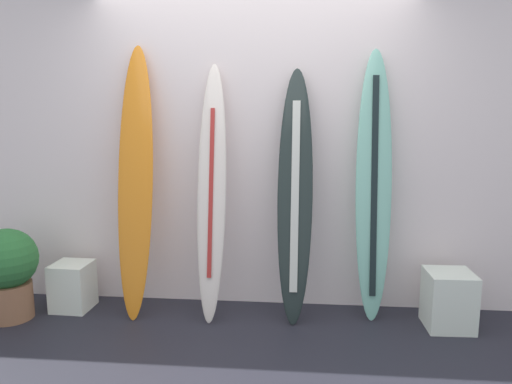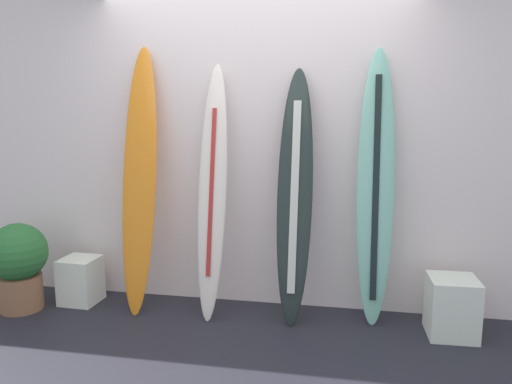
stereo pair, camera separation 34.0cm
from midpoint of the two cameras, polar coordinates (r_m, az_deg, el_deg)
The scene contains 9 objects.
ground at distance 3.21m, azimuth -5.77°, elevation -21.13°, with size 8.00×8.00×0.04m, color black.
wall_back at distance 4.05m, azimuth -2.59°, elevation 6.53°, with size 7.20×0.20×2.80m, color silver.
surfboard_sunset at distance 3.96m, azimuth -16.27°, elevation 1.12°, with size 0.29×0.47×2.12m.
surfboard_ivory at distance 3.79m, azimuth -7.75°, elevation -0.08°, with size 0.22×0.47×1.97m.
surfboard_charcoal at distance 3.71m, azimuth 1.96°, elevation -0.69°, with size 0.27×0.44×1.93m.
surfboard_seafoam at distance 3.79m, azimuth 11.07°, elevation 0.38°, with size 0.29×0.30×2.07m.
display_block_left at distance 4.39m, azimuth -22.72°, elevation -10.10°, with size 0.30×0.30×0.39m.
display_block_center at distance 3.94m, azimuth 19.22°, elevation -11.82°, with size 0.34×0.34×0.43m.
potted_plant at distance 4.35m, azimuth -29.04°, elevation -7.90°, with size 0.46×0.46×0.72m.
Camera 1 is at (0.38, -2.73, 1.63)m, focal length 34.34 mm.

